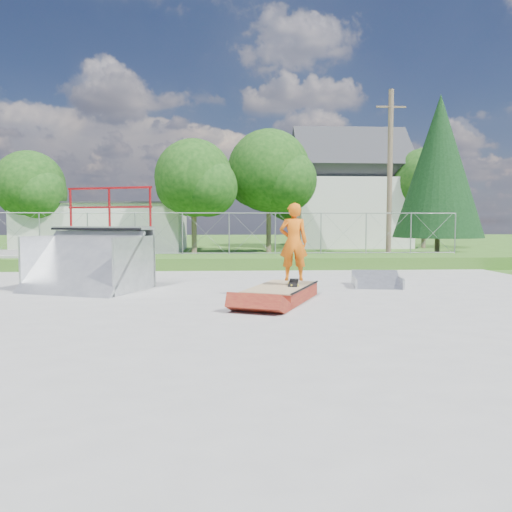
{
  "coord_description": "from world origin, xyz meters",
  "views": [
    {
      "loc": [
        -0.07,
        -11.04,
        1.93
      ],
      "look_at": [
        0.61,
        0.82,
        1.1
      ],
      "focal_mm": 35.0,
      "sensor_mm": 36.0,
      "label": 1
    }
  ],
  "objects_px": {
    "grind_box": "(281,294)",
    "quarter_pipe": "(85,238)",
    "skater": "(293,245)",
    "flat_bank_ramp": "(377,281)"
  },
  "relations": [
    {
      "from": "grind_box",
      "to": "quarter_pipe",
      "type": "xyz_separation_m",
      "value": [
        -5.18,
        2.07,
        1.28
      ]
    },
    {
      "from": "quarter_pipe",
      "to": "skater",
      "type": "relative_size",
      "value": 1.56
    },
    {
      "from": "grind_box",
      "to": "quarter_pipe",
      "type": "relative_size",
      "value": 0.95
    },
    {
      "from": "grind_box",
      "to": "skater",
      "type": "relative_size",
      "value": 1.47
    },
    {
      "from": "grind_box",
      "to": "flat_bank_ramp",
      "type": "xyz_separation_m",
      "value": [
        3.05,
        2.33,
        0.02
      ]
    },
    {
      "from": "quarter_pipe",
      "to": "flat_bank_ramp",
      "type": "relative_size",
      "value": 2.03
    },
    {
      "from": "skater",
      "to": "quarter_pipe",
      "type": "bearing_deg",
      "value": -14.85
    },
    {
      "from": "quarter_pipe",
      "to": "skater",
      "type": "xyz_separation_m",
      "value": [
        5.5,
        -1.89,
        -0.11
      ]
    },
    {
      "from": "flat_bank_ramp",
      "to": "quarter_pipe",
      "type": "bearing_deg",
      "value": -168.71
    },
    {
      "from": "flat_bank_ramp",
      "to": "skater",
      "type": "height_order",
      "value": "skater"
    }
  ]
}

